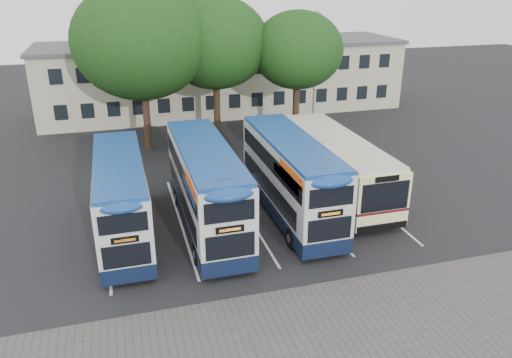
{
  "coord_description": "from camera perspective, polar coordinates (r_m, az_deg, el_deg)",
  "views": [
    {
      "loc": [
        -9.78,
        -17.82,
        11.65
      ],
      "look_at": [
        -3.25,
        5.0,
        1.94
      ],
      "focal_mm": 35.0,
      "sensor_mm": 36.0,
      "label": 1
    }
  ],
  "objects": [
    {
      "name": "tree_left",
      "position": [
        35.49,
        -13.09,
        15.04
      ],
      "size": [
        9.14,
        9.14,
        11.43
      ],
      "color": "black",
      "rests_on": "ground"
    },
    {
      "name": "bus_dd_left",
      "position": [
        24.18,
        -15.16,
        -1.74
      ],
      "size": [
        2.26,
        9.31,
        3.88
      ],
      "color": "#0E1834",
      "rests_on": "ground"
    },
    {
      "name": "lamp_post",
      "position": [
        41.47,
        6.78,
        12.99
      ],
      "size": [
        0.25,
        1.05,
        9.06
      ],
      "color": "gray",
      "rests_on": "ground"
    },
    {
      "name": "tree_right",
      "position": [
        37.15,
        4.78,
        14.45
      ],
      "size": [
        6.57,
        6.57,
        9.47
      ],
      "color": "black",
      "rests_on": "ground"
    },
    {
      "name": "bus_dd_right",
      "position": [
        25.45,
        3.95,
        0.59
      ],
      "size": [
        2.41,
        9.93,
        4.14
      ],
      "color": "#0E1834",
      "rests_on": "ground"
    },
    {
      "name": "paving_strip",
      "position": [
        18.98,
        12.52,
        -16.22
      ],
      "size": [
        40.0,
        6.0,
        0.01
      ],
      "primitive_type": "cube",
      "color": "#595654",
      "rests_on": "ground"
    },
    {
      "name": "tree_mid",
      "position": [
        37.18,
        -4.71,
        15.24
      ],
      "size": [
        7.77,
        7.77,
        10.48
      ],
      "color": "black",
      "rests_on": "ground"
    },
    {
      "name": "bay_lines",
      "position": [
        26.32,
        -1.05,
        -4.02
      ],
      "size": [
        14.12,
        11.0,
        0.01
      ],
      "color": "silver",
      "rests_on": "ground"
    },
    {
      "name": "depot_building",
      "position": [
        46.64,
        -3.67,
        11.71
      ],
      "size": [
        32.4,
        8.4,
        6.2
      ],
      "color": "#BFB89A",
      "rests_on": "ground"
    },
    {
      "name": "ground",
      "position": [
        23.43,
        11.19,
        -8.04
      ],
      "size": [
        120.0,
        120.0,
        0.0
      ],
      "primitive_type": "plane",
      "color": "black",
      "rests_on": "ground"
    },
    {
      "name": "bus_dd_mid",
      "position": [
        24.2,
        -5.73,
        -0.56
      ],
      "size": [
        2.44,
        10.08,
        4.2
      ],
      "color": "#0E1834",
      "rests_on": "ground"
    },
    {
      "name": "bus_single",
      "position": [
        28.68,
        9.01,
        2.02
      ],
      "size": [
        2.81,
        11.05,
        3.3
      ],
      "color": "#FBF5A7",
      "rests_on": "ground"
    }
  ]
}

